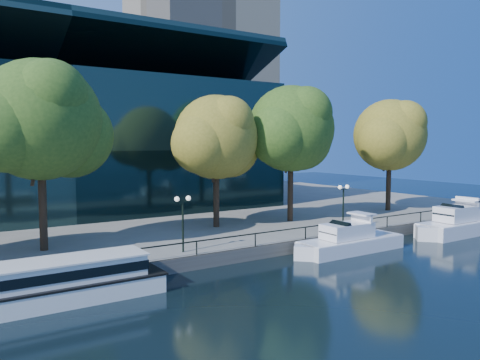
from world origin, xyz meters
TOP-DOWN VIEW (x-y plane):
  - ground at (0.00, 0.00)m, footprint 160.00×160.00m
  - promenade at (0.00, 36.38)m, footprint 90.00×67.08m
  - railing at (0.00, 3.25)m, footprint 88.20×0.08m
  - convention_building at (-4.00, 31.79)m, footprint 50.00×24.57m
  - office_tower at (28.00, 55.00)m, footprint 22.50×22.50m
  - tour_boat at (-11.10, 1.32)m, footprint 15.16×3.38m
  - cruiser_near at (12.45, 0.96)m, footprint 10.61×2.73m
  - cruiser_far at (26.29, 0.23)m, footprint 10.93×3.03m
  - tree_2 at (-8.49, 10.48)m, footprint 10.78×8.84m
  - tree_3 at (6.79, 11.83)m, footprint 9.66×7.92m
  - tree_4 at (14.67, 10.67)m, footprint 10.62×8.71m
  - tree_5 at (28.83, 10.20)m, footprint 10.20×8.36m
  - lamp_1 at (-0.43, 4.50)m, footprint 1.26×0.36m
  - lamp_2 at (15.52, 4.50)m, footprint 1.26×0.36m

SIDE VIEW (x-z plane):
  - ground at x=0.00m, z-range 0.00..0.00m
  - promenade at x=0.00m, z-range 0.00..1.00m
  - cruiser_near at x=12.45m, z-range -0.58..2.49m
  - cruiser_far at x=26.29m, z-range -0.65..2.92m
  - tour_boat at x=-11.10m, z-range -0.22..2.66m
  - railing at x=0.00m, z-range 1.44..2.43m
  - lamp_1 at x=-0.43m, z-range 1.97..6.00m
  - lamp_2 at x=15.52m, z-range 1.97..6.00m
  - convention_building at x=-4.00m, z-range -2.21..19.22m
  - tree_3 at x=6.79m, z-range 3.05..15.21m
  - tree_5 at x=28.83m, z-range 3.11..15.85m
  - tree_4 at x=14.67m, z-range 3.28..16.70m
  - tree_2 at x=-8.49m, z-range 3.37..17.10m
  - office_tower at x=28.00m, z-range 0.07..65.97m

